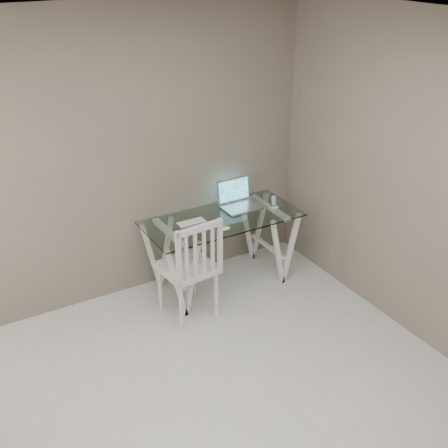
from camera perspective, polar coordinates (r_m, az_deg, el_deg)
name	(u,v)px	position (r m, az deg, el deg)	size (l,w,h in m)	color
room	(230,228)	(3.03, 0.59, -0.44)	(4.50, 4.52, 2.71)	beige
desk	(222,251)	(5.50, -0.22, -2.75)	(1.50, 0.70, 0.75)	silver
chair	(192,265)	(4.94, -3.27, -4.22)	(0.50, 0.50, 1.01)	silver
laptop	(238,200)	(5.55, 1.42, 2.47)	(0.37, 0.30, 0.26)	silver
keyboard	(191,222)	(5.24, -3.33, 0.17)	(0.28, 0.12, 0.01)	silver
mouse	(225,229)	(5.09, 0.10, -0.48)	(0.10, 0.06, 0.03)	white
phone_dock	(274,204)	(5.55, 5.05, 2.04)	(0.07, 0.07, 0.13)	white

